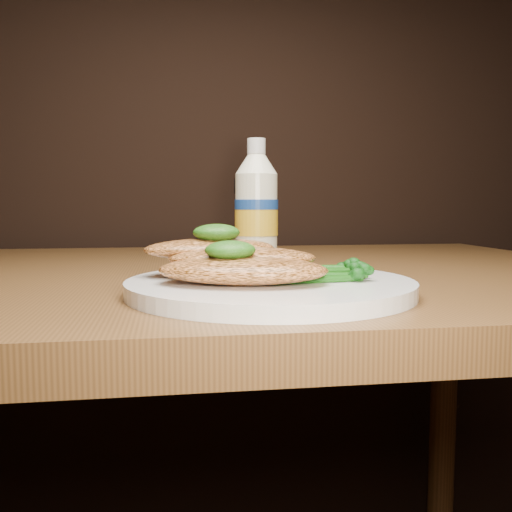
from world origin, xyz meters
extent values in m
cube|color=black|center=(0.00, 1.50, 1.25)|extent=(3.00, 0.01, 2.50)
cylinder|color=white|center=(0.04, 0.82, 0.76)|extent=(0.29, 0.29, 0.01)
ellipsoid|color=#E08647|center=(0.01, 0.79, 0.78)|extent=(0.18, 0.12, 0.03)
ellipsoid|color=#E08647|center=(0.02, 0.83, 0.79)|extent=(0.16, 0.09, 0.02)
ellipsoid|color=#E08647|center=(-0.01, 0.87, 0.79)|extent=(0.15, 0.09, 0.02)
ellipsoid|color=black|center=(0.00, 0.80, 0.80)|extent=(0.06, 0.05, 0.02)
ellipsoid|color=black|center=(-0.01, 0.86, 0.81)|extent=(0.05, 0.05, 0.02)
camera|label=1|loc=(-0.06, 0.28, 0.84)|focal=38.91mm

